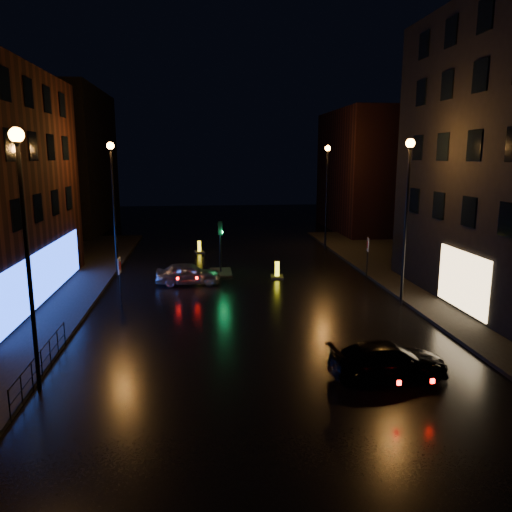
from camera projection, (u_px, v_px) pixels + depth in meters
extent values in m
plane|color=black|center=(267.00, 356.00, 19.15)|extent=(120.00, 120.00, 0.00)
cube|color=black|center=(491.00, 289.00, 28.45)|extent=(12.00, 44.00, 0.15)
cube|color=black|center=(64.00, 162.00, 50.14)|extent=(8.00, 16.00, 14.00)
cube|color=black|center=(372.00, 171.00, 50.78)|extent=(8.00, 14.00, 12.00)
cylinder|color=black|center=(29.00, 271.00, 15.56)|extent=(0.14, 0.14, 8.00)
cylinder|color=black|center=(17.00, 140.00, 14.78)|extent=(0.20, 0.20, 0.25)
sphere|color=orange|center=(16.00, 135.00, 14.75)|extent=(0.44, 0.44, 0.44)
cylinder|color=black|center=(114.00, 214.00, 31.15)|extent=(0.14, 0.14, 8.00)
cylinder|color=black|center=(111.00, 148.00, 30.37)|extent=(0.20, 0.20, 0.25)
sphere|color=orange|center=(110.00, 146.00, 30.34)|extent=(0.44, 0.44, 0.44)
cylinder|color=black|center=(405.00, 228.00, 25.06)|extent=(0.14, 0.14, 8.00)
cylinder|color=black|center=(410.00, 146.00, 24.27)|extent=(0.20, 0.20, 0.25)
sphere|color=orange|center=(410.00, 143.00, 24.24)|extent=(0.44, 0.44, 0.44)
cylinder|color=black|center=(326.00, 200.00, 40.65)|extent=(0.14, 0.14, 8.00)
cylinder|color=black|center=(328.00, 150.00, 39.86)|extent=(0.20, 0.20, 0.25)
sphere|color=orange|center=(328.00, 148.00, 39.83)|extent=(0.44, 0.44, 0.44)
cube|color=black|center=(221.00, 272.00, 32.65)|extent=(1.40, 2.40, 0.12)
cylinder|color=black|center=(220.00, 252.00, 32.38)|extent=(0.12, 0.12, 2.80)
cube|color=black|center=(220.00, 228.00, 32.07)|extent=(0.28, 0.22, 0.90)
cylinder|color=#0CFF59|center=(222.00, 232.00, 32.14)|extent=(0.05, 0.18, 0.18)
cylinder|color=black|center=(40.00, 351.00, 17.11)|extent=(0.05, 6.00, 0.05)
cylinder|color=black|center=(42.00, 364.00, 17.21)|extent=(0.04, 6.00, 0.04)
cylinder|color=black|center=(9.00, 406.00, 14.28)|extent=(0.04, 0.04, 1.00)
cylinder|color=black|center=(42.00, 364.00, 17.21)|extent=(0.04, 0.04, 1.00)
cylinder|color=black|center=(65.00, 333.00, 20.13)|extent=(0.04, 0.04, 1.00)
imported|color=#B8B9C0|center=(188.00, 273.00, 29.76)|extent=(3.84, 1.55, 1.31)
imported|color=black|center=(388.00, 360.00, 17.21)|extent=(4.26, 1.97, 1.21)
cube|color=black|center=(277.00, 277.00, 31.51)|extent=(0.89, 1.24, 0.10)
cube|color=#FFF119|center=(277.00, 269.00, 31.41)|extent=(0.29, 0.20, 0.97)
cube|color=black|center=(277.00, 269.00, 31.41)|extent=(0.29, 0.05, 0.58)
cube|color=black|center=(199.00, 252.00, 39.69)|extent=(0.86, 1.16, 0.09)
cube|color=yellow|center=(199.00, 246.00, 39.60)|extent=(0.27, 0.20, 0.88)
cube|color=black|center=(199.00, 246.00, 39.60)|extent=(0.26, 0.06, 0.53)
cylinder|color=black|center=(120.00, 282.00, 25.44)|extent=(0.07, 0.07, 2.40)
cube|color=silver|center=(119.00, 266.00, 25.27)|extent=(0.07, 0.60, 0.82)
cylinder|color=#B20C0C|center=(120.00, 266.00, 25.27)|extent=(0.04, 0.48, 0.48)
cylinder|color=black|center=(367.00, 259.00, 31.21)|extent=(0.07, 0.07, 2.46)
cube|color=silver|center=(368.00, 245.00, 31.04)|extent=(0.19, 0.61, 0.84)
cylinder|color=#B20C0C|center=(367.00, 245.00, 31.04)|extent=(0.13, 0.49, 0.49)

